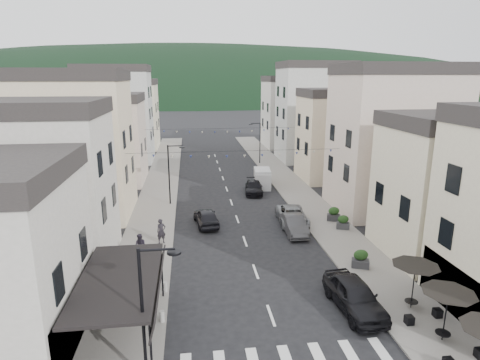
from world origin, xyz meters
The scene contains 26 objects.
sidewalk_left centered at (-7.50, 32.00, 0.06)m, with size 4.00×76.00×0.12m, color slate.
sidewalk_right centered at (7.50, 32.00, 0.06)m, with size 4.00×76.00×0.12m, color slate.
hill_backdrop centered at (0.00, 300.00, 0.00)m, with size 640.00×360.00×70.00m, color black.
boutique_awning centered at (-7.25, 5.00, 3.11)m, with size 3.77×7.50×3.28m.
buildings_row_left centered at (-14.50, 37.75, 6.12)m, with size 10.20×54.16×14.00m.
buildings_row_right centered at (14.50, 36.59, 6.32)m, with size 10.20×54.16×14.50m.
cafe_terrace centered at (7.70, 2.80, 2.36)m, with size 2.50×8.10×2.53m.
streetlamp_left_near centered at (-5.82, 2.00, 3.70)m, with size 1.70×0.56×6.00m.
streetlamp_left_far centered at (-5.82, 26.00, 3.70)m, with size 1.70×0.56×6.00m.
streetlamp_right_far centered at (5.82, 44.00, 3.70)m, with size 1.70×0.56×6.00m.
bollards centered at (0.00, 5.50, 0.42)m, with size 11.66×10.26×0.60m.
bunting_near centered at (0.00, 22.00, 5.65)m, with size 19.00×0.28×0.62m.
bunting_far centered at (0.00, 38.00, 5.65)m, with size 19.00×0.28×0.62m.
parked_car_a centered at (4.60, 6.00, 0.85)m, with size 2.01×5.01×1.71m, color black.
parked_car_b centered at (4.19, 17.19, 0.72)m, with size 1.53×4.39×1.45m, color #353437.
parked_car_c centered at (4.60, 19.32, 0.71)m, with size 2.35×5.09×1.42m, color gray.
parked_car_d centered at (2.80, 29.03, 0.66)m, with size 1.85×4.55×1.32m, color black.
parked_car_e centered at (-2.80, 19.90, 0.74)m, with size 1.74×4.32×1.47m, color black.
delivery_van centered at (4.19, 31.63, 1.05)m, with size 2.30×4.66×2.14m.
pedestrian_a centered at (-6.34, 16.20, 1.07)m, with size 0.70×0.46×1.91m, color black.
pedestrian_b centered at (-7.58, 13.67, 1.02)m, with size 0.87×0.68×1.79m, color #27212C.
planter_la centered at (-7.93, 11.10, 0.67)m, with size 1.12×0.80×1.13m.
planter_lb centered at (-8.39, 12.90, 0.74)m, with size 1.21×0.78×1.27m.
planter_ra centered at (6.92, 10.50, 0.72)m, with size 1.25×0.97×1.24m.
planter_rb centered at (8.37, 17.31, 0.68)m, with size 1.16×0.87×1.16m.
planter_rc centered at (8.29, 19.30, 0.72)m, with size 1.24×0.93×1.23m.
Camera 1 is at (-4.03, -12.51, 12.35)m, focal length 30.00 mm.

